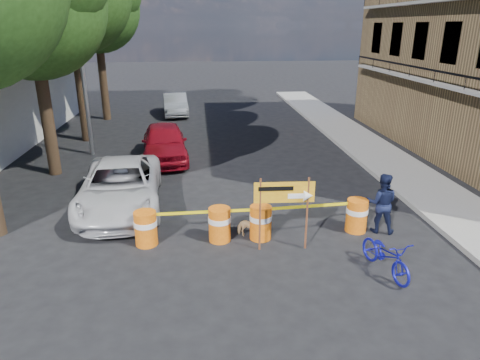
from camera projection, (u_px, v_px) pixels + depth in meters
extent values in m
plane|color=black|center=(260.00, 260.00, 10.18)|extent=(120.00, 120.00, 0.00)
cube|color=gray|center=(399.00, 169.00, 16.33)|extent=(2.40, 40.00, 0.15)
cylinder|color=#332316|center=(46.00, 111.00, 15.31)|extent=(0.44, 0.44, 4.76)
sphere|color=#224714|center=(29.00, 3.00, 14.10)|extent=(5.00, 5.00, 5.00)
sphere|color=#224714|center=(17.00, 25.00, 14.84)|extent=(3.50, 3.50, 3.50)
cylinder|color=#332316|center=(81.00, 85.00, 19.89)|extent=(0.44, 0.44, 5.32)
sphere|color=#224714|center=(57.00, 11.00, 19.35)|extent=(3.78, 3.78, 3.78)
cylinder|color=#332316|center=(103.00, 77.00, 24.64)|extent=(0.44, 0.44, 4.93)
sphere|color=#224714|center=(96.00, 8.00, 23.38)|extent=(4.80, 4.80, 4.80)
sphere|color=#224714|center=(86.00, 22.00, 24.12)|extent=(3.36, 3.36, 3.36)
cylinder|color=gray|center=(81.00, 59.00, 17.17)|extent=(0.16, 0.16, 8.00)
cylinder|color=#D85A0C|center=(146.00, 228.00, 10.75)|extent=(0.56, 0.56, 0.90)
cylinder|color=white|center=(145.00, 223.00, 10.70)|extent=(0.58, 0.58, 0.14)
cylinder|color=#D85A0C|center=(220.00, 224.00, 10.96)|extent=(0.56, 0.56, 0.90)
cylinder|color=white|center=(219.00, 219.00, 10.91)|extent=(0.58, 0.58, 0.14)
cylinder|color=#D85A0C|center=(261.00, 223.00, 11.07)|extent=(0.56, 0.56, 0.90)
cylinder|color=white|center=(261.00, 217.00, 11.02)|extent=(0.58, 0.58, 0.14)
cylinder|color=#D85A0C|center=(357.00, 216.00, 11.48)|extent=(0.56, 0.56, 0.90)
cylinder|color=white|center=(357.00, 210.00, 11.43)|extent=(0.58, 0.58, 0.14)
cylinder|color=#592D19|center=(260.00, 215.00, 10.33)|extent=(0.05, 0.05, 1.88)
cylinder|color=#592D19|center=(307.00, 214.00, 10.40)|extent=(0.05, 0.05, 1.88)
cube|color=orange|center=(284.00, 192.00, 10.17)|extent=(1.46, 0.08, 0.52)
cube|color=white|center=(297.00, 196.00, 10.20)|extent=(0.42, 0.02, 0.13)
cone|color=white|center=(308.00, 196.00, 10.22)|extent=(0.24, 0.28, 0.27)
cube|color=black|center=(276.00, 189.00, 10.10)|extent=(0.84, 0.04, 0.10)
imported|color=black|center=(382.00, 203.00, 11.33)|extent=(0.96, 0.86, 1.65)
imported|color=#1617B7|center=(388.00, 239.00, 9.38)|extent=(0.77, 1.00, 1.69)
imported|color=#E2BC82|center=(249.00, 227.00, 11.20)|extent=(0.71, 0.47, 0.55)
imported|color=silver|center=(120.00, 186.00, 12.88)|extent=(2.66, 5.19, 1.40)
imported|color=#A80E1E|center=(164.00, 142.00, 17.54)|extent=(2.18, 4.53, 1.49)
imported|color=#A9ABB1|center=(175.00, 104.00, 26.52)|extent=(1.77, 4.12, 1.32)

